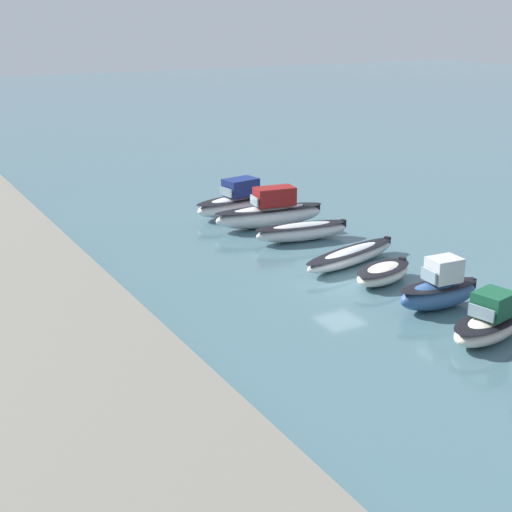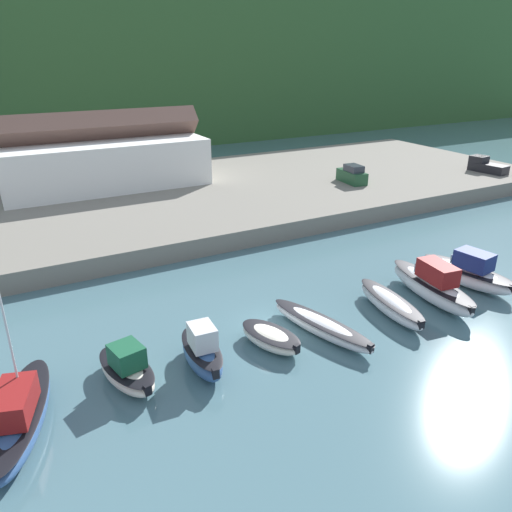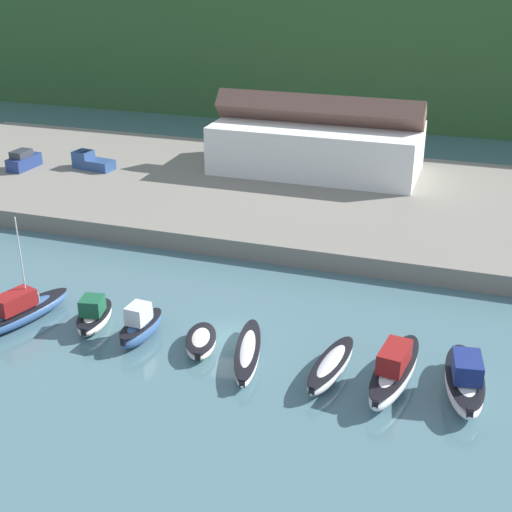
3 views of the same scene
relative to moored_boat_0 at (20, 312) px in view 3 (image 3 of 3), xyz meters
The scene contains 14 objects.
ground_plane 15.33m from the moored_boat_0, 10.10° to the left, with size 320.00×320.00×0.00m, color #476B75.
hillside_backdrop 92.27m from the moored_boat_0, 80.51° to the left, with size 240.00×51.24×27.37m.
quay_promenade 34.33m from the moored_boat_0, 63.96° to the left, with size 99.96×30.83×1.72m.
harbor_clubhouse 39.81m from the moored_boat_0, 71.39° to the left, with size 22.89×11.11×8.51m.
moored_boat_0 is the anchor object (origin of this frame).
moored_boat_1 5.45m from the moored_boat_0, 13.35° to the left, with size 3.01×5.20×2.36m.
moored_boat_2 9.35m from the moored_boat_0, ahead, with size 2.14×4.94×2.77m.
moored_boat_3 13.80m from the moored_boat_0, ahead, with size 3.21×4.76×1.04m.
moored_boat_4 17.25m from the moored_boat_0, ahead, with size 3.44×8.13×1.03m.
moored_boat_5 22.86m from the moored_boat_0, ahead, with size 2.65×7.03×1.26m.
moored_boat_6 26.83m from the moored_boat_0, ahead, with size 3.21×8.59×2.92m.
moored_boat_7 31.02m from the moored_boat_0, ahead, with size 3.34×7.62×2.78m.
parked_car_1 33.69m from the moored_boat_0, 124.15° to the left, with size 2.05×4.30×2.16m.
pickup_truck_1 32.52m from the moored_boat_0, 111.21° to the left, with size 4.96×2.61×1.90m.
Camera 3 is at (15.31, -40.37, 25.62)m, focal length 50.00 mm.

